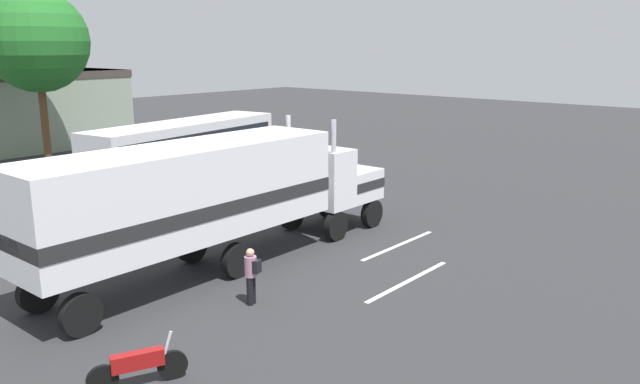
# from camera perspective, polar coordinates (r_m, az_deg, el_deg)

# --- Properties ---
(ground_plane) EXTENTS (120.00, 120.00, 0.00)m
(ground_plane) POSITION_cam_1_polar(r_m,az_deg,el_deg) (24.78, 0.10, -3.36)
(ground_plane) COLOR #2D2D30
(lane_stripe_near) EXTENTS (4.40, 0.19, 0.01)m
(lane_stripe_near) POSITION_cam_1_polar(r_m,az_deg,el_deg) (22.94, 7.14, -4.83)
(lane_stripe_near) COLOR silver
(lane_stripe_near) RESTS_ON ground_plane
(lane_stripe_mid) EXTENTS (4.40, 0.21, 0.01)m
(lane_stripe_mid) POSITION_cam_1_polar(r_m,az_deg,el_deg) (19.64, 8.03, -8.02)
(lane_stripe_mid) COLOR silver
(lane_stripe_mid) RESTS_ON ground_plane
(semi_truck) EXTENTS (14.22, 3.18, 4.50)m
(semi_truck) POSITION_cam_1_polar(r_m,az_deg,el_deg) (20.09, -9.64, -0.06)
(semi_truck) COLOR white
(semi_truck) RESTS_ON ground_plane
(person_bystander) EXTENTS (0.37, 0.48, 1.63)m
(person_bystander) POSITION_cam_1_polar(r_m,az_deg,el_deg) (17.62, -6.26, -7.41)
(person_bystander) COLOR black
(person_bystander) RESTS_ON ground_plane
(parked_bus) EXTENTS (11.26, 4.22, 3.40)m
(parked_bus) POSITION_cam_1_polar(r_m,az_deg,el_deg) (31.77, -12.18, 3.87)
(parked_bus) COLOR silver
(parked_bus) RESTS_ON ground_plane
(motorcycle) EXTENTS (1.98, 0.92, 1.12)m
(motorcycle) POSITION_cam_1_polar(r_m,az_deg,el_deg) (14.26, -16.19, -14.93)
(motorcycle) COLOR black
(motorcycle) RESTS_ON ground_plane
(tree_left) EXTENTS (5.88, 5.88, 10.22)m
(tree_left) POSITION_cam_1_polar(r_m,az_deg,el_deg) (40.53, -24.36, 12.36)
(tree_left) COLOR brown
(tree_left) RESTS_ON ground_plane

